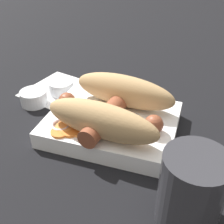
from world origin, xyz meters
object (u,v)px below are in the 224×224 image
condiment_cup_far (34,98)px  condiment_cup_near (61,88)px  sausage (108,112)px  bread_roll (112,104)px  drink_glass (191,190)px  food_tray (112,124)px

condiment_cup_far → condiment_cup_near: bearing=-121.8°
sausage → condiment_cup_far: 0.18m
bread_roll → sausage: (0.01, 0.00, -0.01)m
sausage → drink_glass: (-0.15, 0.13, 0.00)m
condiment_cup_near → drink_glass: bearing=141.5°
food_tray → condiment_cup_near: bearing=-31.8°
sausage → drink_glass: 0.20m
sausage → condiment_cup_near: size_ratio=3.56×
condiment_cup_far → sausage: bearing=165.6°
food_tray → condiment_cup_far: food_tray is taller
bread_roll → condiment_cup_near: bread_roll is taller
bread_roll → condiment_cup_far: (0.18, -0.04, -0.05)m
food_tray → bread_roll: bearing=114.5°
food_tray → condiment_cup_far: size_ratio=4.11×
condiment_cup_near → condiment_cup_far: same height
food_tray → drink_glass: 0.20m
drink_glass → condiment_cup_far: bearing=-28.5°
bread_roll → condiment_cup_far: 0.19m
condiment_cup_near → sausage: bearing=144.7°
bread_roll → drink_glass: 0.19m
sausage → condiment_cup_near: sausage is taller
condiment_cup_far → drink_glass: size_ratio=0.53×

